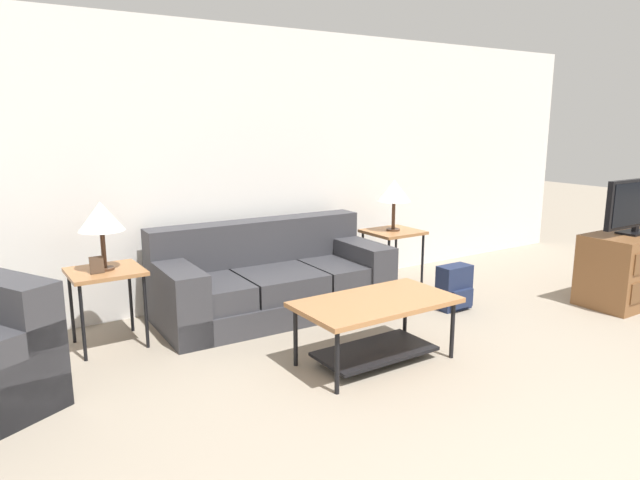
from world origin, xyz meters
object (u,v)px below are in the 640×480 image
at_px(side_table_right, 393,237).
at_px(table_lamp_right, 394,191).
at_px(table_lamp_left, 101,217).
at_px(couch, 272,281).
at_px(coffee_table, 376,316).
at_px(tv_console, 631,268).
at_px(backpack, 454,288).
at_px(side_table_left, 106,278).
at_px(television, 638,204).

bearing_deg(side_table_right, table_lamp_right, -116.57).
bearing_deg(table_lamp_left, couch, -0.42).
xyz_separation_m(couch, coffee_table, (0.10, -1.38, 0.06)).
xyz_separation_m(table_lamp_right, tv_console, (1.61, -1.64, -0.68)).
bearing_deg(table_lamp_right, table_lamp_left, 180.00).
bearing_deg(side_table_right, tv_console, -45.43).
xyz_separation_m(table_lamp_left, backpack, (2.91, -0.86, -0.82)).
distance_m(couch, tv_console, 3.45).
relative_size(side_table_right, backpack, 1.47).
bearing_deg(table_lamp_right, couch, -179.58).
bearing_deg(side_table_left, table_lamp_right, -0.00).
bearing_deg(table_lamp_left, side_table_right, 0.00).
distance_m(couch, side_table_right, 1.46).
bearing_deg(backpack, table_lamp_left, 163.56).
bearing_deg(couch, tv_console, -28.06).
height_order(coffee_table, side_table_right, side_table_right).
relative_size(coffee_table, television, 1.16).
bearing_deg(table_lamp_right, coffee_table, -133.94).
relative_size(coffee_table, table_lamp_right, 2.20).
height_order(coffee_table, tv_console, tv_console).
bearing_deg(coffee_table, couch, 94.18).
bearing_deg(television, side_table_right, 134.58).
bearing_deg(table_lamp_right, backpack, -88.01).
height_order(couch, side_table_left, couch).
bearing_deg(couch, table_lamp_right, 0.42).
distance_m(side_table_left, television, 4.80).
bearing_deg(tv_console, television, 90.00).
distance_m(table_lamp_right, tv_console, 2.39).
bearing_deg(couch, side_table_right, 0.42).
bearing_deg(couch, television, -28.05).
bearing_deg(side_table_left, table_lamp_left, -90.00).
height_order(tv_console, television, television).
relative_size(side_table_right, table_lamp_left, 1.16).
bearing_deg(coffee_table, backpack, 21.16).
relative_size(television, backpack, 2.41).
xyz_separation_m(table_lamp_left, tv_console, (4.49, -1.64, -0.68)).
bearing_deg(table_lamp_right, side_table_right, 63.43).
height_order(side_table_right, table_lamp_right, table_lamp_right).
bearing_deg(side_table_left, coffee_table, -41.99).
xyz_separation_m(couch, television, (3.05, -1.62, 0.66)).
distance_m(couch, television, 3.52).
distance_m(table_lamp_left, table_lamp_right, 2.88).
bearing_deg(couch, table_lamp_left, 179.58).
xyz_separation_m(coffee_table, side_table_right, (1.34, 1.39, 0.20)).
distance_m(tv_console, backpack, 1.77).
xyz_separation_m(side_table_right, table_lamp_left, (-2.88, -0.00, 0.47)).
height_order(coffee_table, table_lamp_left, table_lamp_left).
relative_size(couch, tv_console, 2.02).
bearing_deg(couch, backpack, -30.02).
relative_size(table_lamp_left, television, 0.53).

